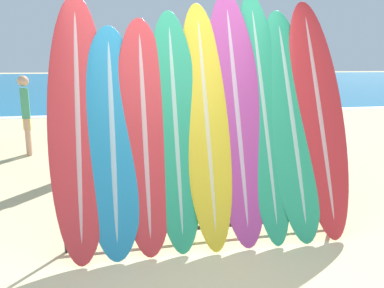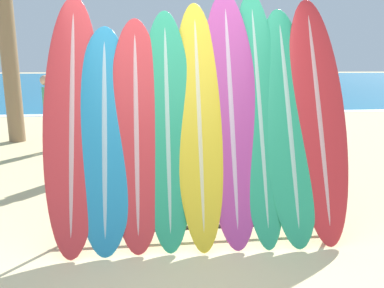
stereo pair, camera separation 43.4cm
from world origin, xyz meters
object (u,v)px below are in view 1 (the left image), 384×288
(surfboard_slot_8, at_px, (318,114))
(person_near_water, at_px, (211,89))
(surfboard_slot_6, at_px, (263,112))
(surfboard_slot_3, at_px, (175,127))
(surfboard_slot_4, at_px, (206,121))
(surfboard_slot_7, at_px, (291,120))
(surfboard_slot_0, at_px, (78,123))
(surfboard_slot_5, at_px, (237,114))
(person_far_left, at_px, (80,113))
(surfboard_slot_2, at_px, (145,133))
(surfboard_rack, at_px, (209,197))
(person_mid_beach, at_px, (26,112))
(surfboard_slot_1, at_px, (113,139))

(surfboard_slot_8, xyz_separation_m, person_near_water, (1.04, 8.15, -0.28))
(surfboard_slot_6, bearing_deg, surfboard_slot_3, -175.73)
(surfboard_slot_4, bearing_deg, surfboard_slot_7, 0.62)
(surfboard_slot_0, distance_m, surfboard_slot_8, 2.40)
(surfboard_slot_5, bearing_deg, person_far_left, 124.95)
(surfboard_slot_2, bearing_deg, surfboard_slot_6, 4.03)
(surfboard_rack, xyz_separation_m, person_near_water, (2.24, 8.29, 0.49))
(surfboard_slot_3, height_order, surfboard_slot_8, surfboard_slot_8)
(surfboard_slot_6, bearing_deg, surfboard_slot_4, -175.66)
(surfboard_slot_4, height_order, person_mid_beach, surfboard_slot_4)
(person_far_left, bearing_deg, surfboard_slot_6, 10.74)
(surfboard_slot_8, height_order, person_near_water, surfboard_slot_8)
(surfboard_rack, relative_size, person_near_water, 1.65)
(surfboard_slot_0, height_order, surfboard_slot_6, surfboard_slot_6)
(surfboard_slot_1, relative_size, person_far_left, 1.16)
(surfboard_slot_2, bearing_deg, person_far_left, 107.09)
(surfboard_slot_7, height_order, person_far_left, surfboard_slot_7)
(surfboard_rack, relative_size, surfboard_slot_1, 1.33)
(surfboard_slot_5, distance_m, person_mid_beach, 4.88)
(person_far_left, bearing_deg, person_mid_beach, -173.56)
(surfboard_slot_2, relative_size, surfboard_slot_8, 0.90)
(surfboard_slot_3, xyz_separation_m, surfboard_slot_6, (0.91, 0.07, 0.11))
(surfboard_slot_2, height_order, surfboard_slot_7, surfboard_slot_7)
(surfboard_slot_0, relative_size, surfboard_slot_2, 1.10)
(surfboard_slot_5, xyz_separation_m, surfboard_slot_7, (0.58, -0.02, -0.08))
(surfboard_slot_0, relative_size, surfboard_slot_4, 1.02)
(surfboard_slot_2, xyz_separation_m, surfboard_slot_5, (0.92, 0.07, 0.15))
(person_mid_beach, bearing_deg, person_near_water, -57.62)
(surfboard_slot_2, bearing_deg, surfboard_slot_8, 1.91)
(surfboard_slot_1, xyz_separation_m, surfboard_slot_8, (2.10, 0.07, 0.16))
(surfboard_rack, distance_m, surfboard_slot_5, 0.87)
(surfboard_slot_0, xyz_separation_m, person_near_water, (3.44, 8.16, -0.27))
(surfboard_slot_3, height_order, surfboard_slot_5, surfboard_slot_5)
(person_mid_beach, bearing_deg, person_far_left, -153.82)
(surfboard_slot_6, relative_size, surfboard_slot_7, 1.07)
(surfboard_slot_0, bearing_deg, surfboard_slot_2, -5.25)
(surfboard_rack, relative_size, surfboard_slot_3, 1.23)
(person_near_water, xyz_separation_m, person_mid_beach, (-4.72, -4.16, -0.09))
(surfboard_slot_6, bearing_deg, person_far_left, 129.49)
(surfboard_slot_6, bearing_deg, surfboard_slot_8, -2.38)
(surfboard_slot_3, bearing_deg, surfboard_slot_1, -177.46)
(person_near_water, bearing_deg, surfboard_rack, -30.21)
(surfboard_slot_4, bearing_deg, person_near_water, 74.63)
(surfboard_slot_0, relative_size, surfboard_slot_7, 1.04)
(surfboard_slot_0, height_order, surfboard_slot_7, surfboard_slot_0)
(surfboard_rack, bearing_deg, surfboard_slot_4, 93.78)
(person_near_water, height_order, person_far_left, person_far_left)
(person_near_water, bearing_deg, surfboard_slot_5, -28.41)
(surfboard_slot_5, bearing_deg, surfboard_slot_2, -175.62)
(surfboard_slot_2, relative_size, surfboard_slot_4, 0.93)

